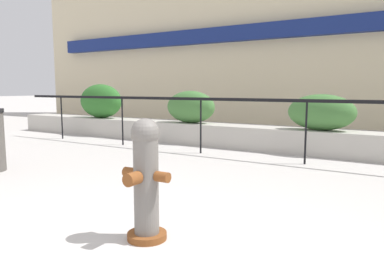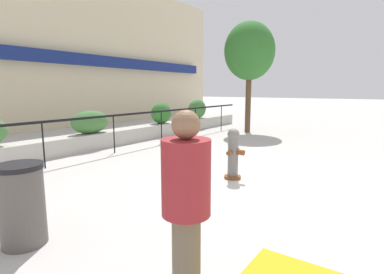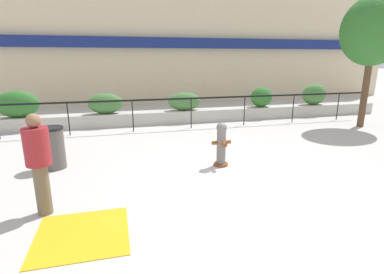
{
  "view_description": "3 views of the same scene",
  "coord_description": "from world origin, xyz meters",
  "px_view_note": "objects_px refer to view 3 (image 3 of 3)",
  "views": [
    {
      "loc": [
        1.74,
        -1.69,
        1.33
      ],
      "look_at": [
        -0.79,
        2.38,
        0.71
      ],
      "focal_mm": 35.0,
      "sensor_mm": 36.0,
      "label": 1
    },
    {
      "loc": [
        -5.84,
        -2.03,
        1.89
      ],
      "look_at": [
        -0.59,
        1.66,
        0.86
      ],
      "focal_mm": 28.0,
      "sensor_mm": 36.0,
      "label": 2
    },
    {
      "loc": [
        -2.71,
        -5.76,
        2.58
      ],
      "look_at": [
        -0.82,
        1.6,
        0.55
      ],
      "focal_mm": 28.0,
      "sensor_mm": 36.0,
      "label": 3
    }
  ],
  "objects_px": {
    "street_tree": "(374,31)",
    "trash_bin": "(53,148)",
    "hedge_bush_4": "(314,95)",
    "pedestrian": "(38,158)",
    "hedge_bush_3": "(261,97)",
    "hedge_bush_1": "(105,103)",
    "fire_hydrant": "(221,144)",
    "hedge_bush_2": "(185,101)",
    "hedge_bush_0": "(17,104)"
  },
  "relations": [
    {
      "from": "hedge_bush_3",
      "to": "hedge_bush_0",
      "type": "bearing_deg",
      "value": 180.0
    },
    {
      "from": "hedge_bush_0",
      "to": "trash_bin",
      "type": "relative_size",
      "value": 1.46
    },
    {
      "from": "pedestrian",
      "to": "hedge_bush_0",
      "type": "bearing_deg",
      "value": 107.58
    },
    {
      "from": "street_tree",
      "to": "pedestrian",
      "type": "height_order",
      "value": "street_tree"
    },
    {
      "from": "hedge_bush_0",
      "to": "hedge_bush_1",
      "type": "height_order",
      "value": "hedge_bush_0"
    },
    {
      "from": "fire_hydrant",
      "to": "street_tree",
      "type": "distance_m",
      "value": 7.77
    },
    {
      "from": "hedge_bush_0",
      "to": "trash_bin",
      "type": "bearing_deg",
      "value": -66.68
    },
    {
      "from": "pedestrian",
      "to": "trash_bin",
      "type": "bearing_deg",
      "value": 95.68
    },
    {
      "from": "hedge_bush_0",
      "to": "hedge_bush_1",
      "type": "xyz_separation_m",
      "value": [
        3.02,
        0.0,
        -0.09
      ]
    },
    {
      "from": "hedge_bush_4",
      "to": "pedestrian",
      "type": "relative_size",
      "value": 0.69
    },
    {
      "from": "hedge_bush_0",
      "to": "hedge_bush_3",
      "type": "bearing_deg",
      "value": 0.0
    },
    {
      "from": "hedge_bush_1",
      "to": "pedestrian",
      "type": "bearing_deg",
      "value": -97.71
    },
    {
      "from": "hedge_bush_0",
      "to": "street_tree",
      "type": "distance_m",
      "value": 12.96
    },
    {
      "from": "hedge_bush_0",
      "to": "hedge_bush_2",
      "type": "bearing_deg",
      "value": 0.0
    },
    {
      "from": "hedge_bush_1",
      "to": "fire_hydrant",
      "type": "relative_size",
      "value": 1.2
    },
    {
      "from": "hedge_bush_2",
      "to": "hedge_bush_3",
      "type": "xyz_separation_m",
      "value": [
        3.4,
        0.0,
        0.06
      ]
    },
    {
      "from": "hedge_bush_4",
      "to": "pedestrian",
      "type": "xyz_separation_m",
      "value": [
        -10.01,
        -6.67,
        0.03
      ]
    },
    {
      "from": "hedge_bush_4",
      "to": "street_tree",
      "type": "distance_m",
      "value": 3.54
    },
    {
      "from": "hedge_bush_0",
      "to": "hedge_bush_2",
      "type": "height_order",
      "value": "hedge_bush_0"
    },
    {
      "from": "hedge_bush_2",
      "to": "street_tree",
      "type": "bearing_deg",
      "value": -21.13
    },
    {
      "from": "hedge_bush_2",
      "to": "hedge_bush_3",
      "type": "height_order",
      "value": "hedge_bush_3"
    },
    {
      "from": "hedge_bush_4",
      "to": "fire_hydrant",
      "type": "xyz_separation_m",
      "value": [
        -6.32,
        -5.2,
        -0.4
      ]
    },
    {
      "from": "pedestrian",
      "to": "trash_bin",
      "type": "xyz_separation_m",
      "value": [
        -0.23,
        2.3,
        -0.48
      ]
    },
    {
      "from": "hedge_bush_2",
      "to": "fire_hydrant",
      "type": "height_order",
      "value": "hedge_bush_2"
    },
    {
      "from": "hedge_bush_2",
      "to": "hedge_bush_4",
      "type": "xyz_separation_m",
      "value": [
        6.03,
        0.0,
        0.09
      ]
    },
    {
      "from": "hedge_bush_0",
      "to": "pedestrian",
      "type": "relative_size",
      "value": 0.85
    },
    {
      "from": "street_tree",
      "to": "pedestrian",
      "type": "xyz_separation_m",
      "value": [
        -10.36,
        -4.21,
        -2.49
      ]
    },
    {
      "from": "hedge_bush_0",
      "to": "fire_hydrant",
      "type": "distance_m",
      "value": 7.81
    },
    {
      "from": "street_tree",
      "to": "trash_bin",
      "type": "distance_m",
      "value": 11.16
    },
    {
      "from": "hedge_bush_2",
      "to": "street_tree",
      "type": "relative_size",
      "value": 0.28
    },
    {
      "from": "hedge_bush_4",
      "to": "trash_bin",
      "type": "relative_size",
      "value": 1.18
    },
    {
      "from": "hedge_bush_3",
      "to": "fire_hydrant",
      "type": "relative_size",
      "value": 0.89
    },
    {
      "from": "hedge_bush_3",
      "to": "hedge_bush_4",
      "type": "xyz_separation_m",
      "value": [
        2.62,
        0.0,
        0.03
      ]
    },
    {
      "from": "hedge_bush_3",
      "to": "trash_bin",
      "type": "distance_m",
      "value": 8.79
    },
    {
      "from": "hedge_bush_2",
      "to": "hedge_bush_3",
      "type": "relative_size",
      "value": 1.39
    },
    {
      "from": "hedge_bush_0",
      "to": "hedge_bush_3",
      "type": "xyz_separation_m",
      "value": [
        9.5,
        0.0,
        -0.05
      ]
    },
    {
      "from": "hedge_bush_4",
      "to": "hedge_bush_1",
      "type": "bearing_deg",
      "value": 180.0
    },
    {
      "from": "hedge_bush_2",
      "to": "trash_bin",
      "type": "xyz_separation_m",
      "value": [
        -4.21,
        -4.37,
        -0.35
      ]
    },
    {
      "from": "hedge_bush_0",
      "to": "street_tree",
      "type": "xyz_separation_m",
      "value": [
        12.47,
        -2.46,
        2.5
      ]
    },
    {
      "from": "hedge_bush_1",
      "to": "hedge_bush_0",
      "type": "bearing_deg",
      "value": 180.0
    },
    {
      "from": "pedestrian",
      "to": "hedge_bush_2",
      "type": "bearing_deg",
      "value": 59.14
    },
    {
      "from": "hedge_bush_0",
      "to": "hedge_bush_2",
      "type": "distance_m",
      "value": 6.1
    },
    {
      "from": "hedge_bush_1",
      "to": "trash_bin",
      "type": "height_order",
      "value": "hedge_bush_1"
    },
    {
      "from": "hedge_bush_3",
      "to": "hedge_bush_1",
      "type": "bearing_deg",
      "value": 180.0
    },
    {
      "from": "trash_bin",
      "to": "hedge_bush_2",
      "type": "bearing_deg",
      "value": 46.05
    },
    {
      "from": "hedge_bush_0",
      "to": "hedge_bush_4",
      "type": "height_order",
      "value": "hedge_bush_0"
    },
    {
      "from": "hedge_bush_2",
      "to": "pedestrian",
      "type": "distance_m",
      "value": 7.77
    },
    {
      "from": "hedge_bush_3",
      "to": "street_tree",
      "type": "xyz_separation_m",
      "value": [
        2.97,
        -2.46,
        2.55
      ]
    },
    {
      "from": "hedge_bush_4",
      "to": "fire_hydrant",
      "type": "relative_size",
      "value": 1.1
    },
    {
      "from": "hedge_bush_1",
      "to": "hedge_bush_3",
      "type": "bearing_deg",
      "value": 0.0
    }
  ]
}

